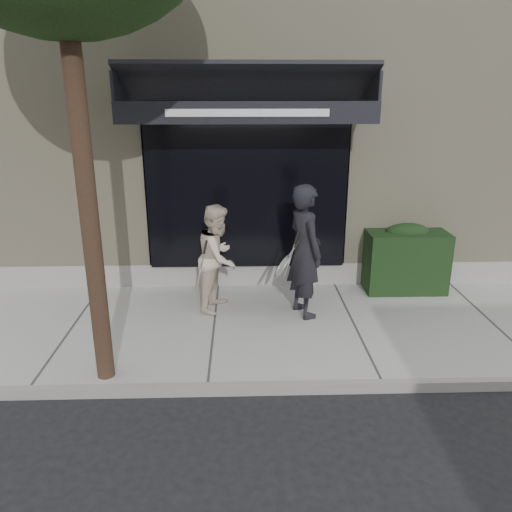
{
  "coord_description": "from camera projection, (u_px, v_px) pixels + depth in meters",
  "views": [
    {
      "loc": [
        -1.6,
        -6.46,
        3.29
      ],
      "look_at": [
        -1.38,
        0.6,
        0.94
      ],
      "focal_mm": 35.0,
      "sensor_mm": 36.0,
      "label": 1
    }
  ],
  "objects": [
    {
      "name": "ground",
      "position": [
        353.0,
        330.0,
        7.21
      ],
      "size": [
        80.0,
        80.0,
        0.0
      ],
      "primitive_type": "plane",
      "color": "black",
      "rests_on": "ground"
    },
    {
      "name": "sidewalk",
      "position": [
        353.0,
        326.0,
        7.19
      ],
      "size": [
        20.0,
        3.0,
        0.12
      ],
      "primitive_type": "cube",
      "color": "#A3A29D",
      "rests_on": "ground"
    },
    {
      "name": "curb",
      "position": [
        382.0,
        386.0,
        5.72
      ],
      "size": [
        20.0,
        0.1,
        0.14
      ],
      "primitive_type": "cube",
      "color": "gray",
      "rests_on": "ground"
    },
    {
      "name": "building_facade",
      "position": [
        312.0,
        117.0,
        11.05
      ],
      "size": [
        14.3,
        8.04,
        5.64
      ],
      "color": "#B3AA89",
      "rests_on": "ground"
    },
    {
      "name": "hedge",
      "position": [
        405.0,
        259.0,
        8.22
      ],
      "size": [
        1.3,
        0.7,
        1.14
      ],
      "color": "black",
      "rests_on": "sidewalk"
    },
    {
      "name": "pedestrian_front",
      "position": [
        305.0,
        251.0,
        7.17
      ],
      "size": [
        0.8,
        0.9,
        1.95
      ],
      "color": "black",
      "rests_on": "sidewalk"
    },
    {
      "name": "pedestrian_back",
      "position": [
        218.0,
        258.0,
        7.43
      ],
      "size": [
        0.82,
        0.99,
        1.61
      ],
      "color": "beige",
      "rests_on": "sidewalk"
    }
  ]
}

